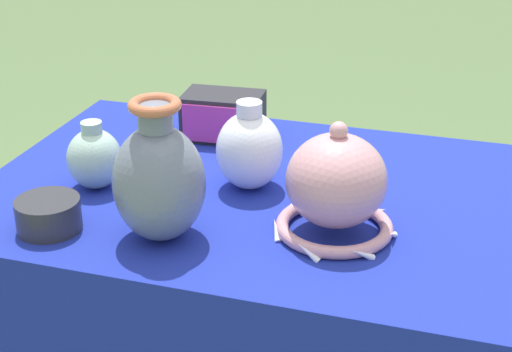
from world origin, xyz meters
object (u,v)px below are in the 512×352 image
Objects in this scene: vase_tall_bulbous at (159,180)px; vase_dome_bell at (336,188)px; pot_squat_charcoal at (48,215)px; mosaic_tile_box at (223,116)px; jar_round_porcelain at (249,150)px; jar_round_celadon at (94,158)px.

vase_dome_bell is (0.27, 0.10, -0.02)m from vase_tall_bulbous.
vase_dome_bell is at bearing 15.79° from pot_squat_charcoal.
pot_squat_charcoal is (-0.19, -0.03, -0.08)m from vase_tall_bulbous.
vase_dome_bell is 1.95× the size of pot_squat_charcoal.
pot_squat_charcoal is at bearing -111.37° from mosaic_tile_box.
vase_dome_bell is 0.23m from jar_round_porcelain.
jar_round_porcelain is (0.28, 0.26, 0.05)m from pot_squat_charcoal.
jar_round_celadon is (-0.15, -0.30, 0.01)m from mosaic_tile_box.
pot_squat_charcoal is (0.00, -0.17, -0.03)m from jar_round_celadon.
vase_tall_bulbous is at bearing -88.27° from mosaic_tile_box.
jar_round_celadon is 0.29m from jar_round_porcelain.
jar_round_porcelain is at bearing 16.85° from jar_round_celadon.
vase_tall_bulbous is 0.29m from vase_dome_bell.
mosaic_tile_box is at bearing 72.82° from pot_squat_charcoal.
vase_tall_bulbous is at bearing 9.31° from pot_squat_charcoal.
jar_round_celadon reaches higher than pot_squat_charcoal.
mosaic_tile_box reaches higher than pot_squat_charcoal.
jar_round_porcelain is at bearing 42.98° from pot_squat_charcoal.
jar_round_celadon is (-0.19, 0.14, -0.05)m from vase_tall_bulbous.
vase_tall_bulbous is 0.24m from jar_round_porcelain.
vase_tall_bulbous is 1.38× the size of mosaic_tile_box.
mosaic_tile_box is 1.03× the size of jar_round_porcelain.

